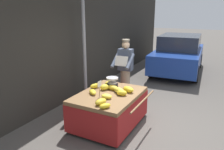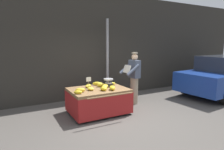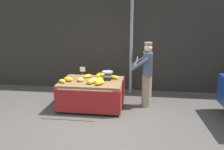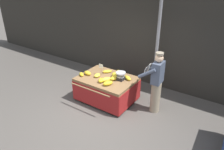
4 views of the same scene
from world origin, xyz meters
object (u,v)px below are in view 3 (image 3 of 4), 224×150
(banana_bunch_1, at_px, (94,80))
(vendor_person, at_px, (147,74))
(banana_bunch_0, at_px, (62,81))
(banana_bunch_7, at_px, (114,77))
(banana_bunch_8, at_px, (87,76))
(banana_bunch_10, at_px, (101,75))
(banana_bunch_5, at_px, (90,82))
(banana_bunch_6, at_px, (100,82))
(weighing_scale, at_px, (107,76))
(street_pole, at_px, (131,48))
(price_sign, at_px, (83,70))
(banana_cart, at_px, (92,88))
(banana_bunch_9, at_px, (99,77))
(banana_bunch_2, at_px, (101,79))
(banana_bunch_4, at_px, (81,80))
(banana_bunch_3, at_px, (68,79))

(banana_bunch_1, bearing_deg, vendor_person, 18.95)
(banana_bunch_0, relative_size, banana_bunch_1, 0.81)
(banana_bunch_7, relative_size, banana_bunch_8, 1.03)
(banana_bunch_7, height_order, banana_bunch_10, banana_bunch_10)
(banana_bunch_5, bearing_deg, banana_bunch_6, -8.55)
(banana_bunch_1, xyz_separation_m, banana_bunch_5, (-0.09, -0.11, -0.01))
(weighing_scale, relative_size, banana_bunch_1, 1.02)
(weighing_scale, bearing_deg, street_pole, 64.21)
(banana_bunch_0, bearing_deg, banana_bunch_6, -2.14)
(banana_bunch_5, height_order, banana_bunch_6, banana_bunch_6)
(street_pole, relative_size, price_sign, 8.38)
(weighing_scale, bearing_deg, banana_bunch_0, -158.86)
(banana_bunch_6, bearing_deg, banana_cart, 130.46)
(banana_bunch_1, bearing_deg, banana_bunch_8, 122.16)
(banana_bunch_6, height_order, vendor_person, vendor_person)
(street_pole, height_order, banana_bunch_9, street_pole)
(banana_bunch_10, bearing_deg, banana_bunch_8, -156.24)
(banana_bunch_1, bearing_deg, weighing_scale, 47.78)
(banana_bunch_0, bearing_deg, banana_bunch_1, 7.80)
(weighing_scale, distance_m, banana_bunch_0, 1.17)
(banana_bunch_0, xyz_separation_m, banana_bunch_9, (0.85, 0.49, 0.02))
(street_pole, distance_m, banana_cart, 1.80)
(vendor_person, bearing_deg, banana_bunch_0, -165.21)
(banana_bunch_8, distance_m, banana_bunch_10, 0.38)
(street_pole, bearing_deg, banana_bunch_2, -119.92)
(vendor_person, bearing_deg, banana_bunch_8, 178.89)
(street_pole, bearing_deg, banana_bunch_5, -120.55)
(banana_cart, relative_size, banana_bunch_7, 5.63)
(banana_bunch_4, distance_m, banana_bunch_7, 0.89)
(banana_bunch_2, distance_m, banana_bunch_8, 0.50)
(banana_bunch_2, height_order, banana_bunch_8, banana_bunch_2)
(banana_bunch_10, bearing_deg, banana_bunch_3, -141.64)
(banana_bunch_10, bearing_deg, banana_bunch_9, -91.40)
(banana_bunch_0, xyz_separation_m, banana_bunch_7, (1.24, 0.55, 0.00))
(street_pole, bearing_deg, vendor_person, -64.56)
(banana_bunch_8, height_order, banana_bunch_9, banana_bunch_9)
(banana_bunch_2, bearing_deg, banana_bunch_0, -160.63)
(vendor_person, bearing_deg, banana_bunch_6, -152.37)
(banana_bunch_3, distance_m, banana_bunch_4, 0.32)
(banana_cart, height_order, weighing_scale, weighing_scale)
(price_sign, distance_m, banana_bunch_10, 0.59)
(banana_bunch_7, bearing_deg, banana_bunch_3, -160.35)
(banana_bunch_4, distance_m, vendor_person, 1.72)
(weighing_scale, xyz_separation_m, banana_bunch_2, (-0.16, -0.09, -0.06))
(banana_bunch_5, bearing_deg, vendor_person, 21.85)
(banana_bunch_6, distance_m, vendor_person, 1.28)
(banana_bunch_6, bearing_deg, banana_bunch_10, 98.75)
(street_pole, bearing_deg, banana_bunch_7, -111.53)
(banana_bunch_0, bearing_deg, banana_bunch_5, 0.11)
(banana_cart, xyz_separation_m, banana_bunch_10, (0.16, 0.45, 0.25))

